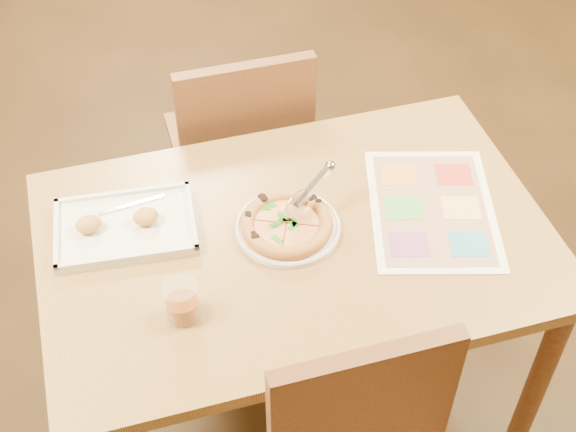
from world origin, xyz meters
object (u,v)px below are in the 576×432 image
object	(u,v)px
plate	(288,228)
pizza	(287,224)
pizza_cutter	(308,193)
menu	(432,208)
appetizer_tray	(124,227)
chair_far	(242,136)
glass_tumbler	(182,304)
dining_table	(295,257)

from	to	relation	value
plate	pizza	size ratio (longest dim) A/B	1.13
pizza_cutter	menu	world-z (taller)	pizza_cutter
menu	plate	bearing A→B (deg)	174.88
plate	pizza	xyz separation A→B (m)	(-0.00, -0.00, 0.02)
appetizer_tray	menu	bearing A→B (deg)	-10.50
chair_far	glass_tumbler	world-z (taller)	chair_far
dining_table	chair_far	xyz separation A→B (m)	(-0.00, 0.60, -0.07)
pizza	pizza_cutter	distance (m)	0.10
pizza	glass_tumbler	distance (m)	0.36
plate	glass_tumbler	bearing A→B (deg)	-147.50
chair_far	glass_tumbler	xyz separation A→B (m)	(-0.32, -0.78, 0.20)
pizza_cutter	dining_table	bearing A→B (deg)	-163.78
pizza	appetizer_tray	size ratio (longest dim) A/B	0.64
chair_far	pizza_cutter	distance (m)	0.60
appetizer_tray	glass_tumbler	size ratio (longest dim) A/B	3.61
pizza	dining_table	bearing A→B (deg)	-47.48
chair_far	pizza_cutter	bearing A→B (deg)	94.87
plate	glass_tumbler	size ratio (longest dim) A/B	2.60
appetizer_tray	pizza_cutter	bearing A→B (deg)	-10.45
dining_table	chair_far	distance (m)	0.61
chair_far	dining_table	bearing A→B (deg)	90.00
dining_table	appetizer_tray	xyz separation A→B (m)	(-0.42, 0.14, 0.10)
dining_table	glass_tumbler	distance (m)	0.39
dining_table	appetizer_tray	bearing A→B (deg)	161.90
dining_table	chair_far	size ratio (longest dim) A/B	2.77
dining_table	menu	distance (m)	0.38
pizza_cutter	glass_tumbler	distance (m)	0.44
pizza	glass_tumbler	xyz separation A→B (m)	(-0.31, -0.19, 0.02)
pizza_cutter	appetizer_tray	distance (m)	0.48
dining_table	menu	bearing A→B (deg)	-1.59
plate	glass_tumbler	world-z (taller)	glass_tumbler
pizza	pizza_cutter	size ratio (longest dim) A/B	1.53
chair_far	menu	bearing A→B (deg)	121.44
glass_tumbler	pizza	bearing A→B (deg)	32.27
pizza_cutter	menu	distance (m)	0.34
appetizer_tray	glass_tumbler	world-z (taller)	glass_tumbler
chair_far	pizza_cutter	size ratio (longest dim) A/B	3.01
dining_table	plate	world-z (taller)	plate
chair_far	appetizer_tray	xyz separation A→B (m)	(-0.42, -0.47, 0.17)
dining_table	pizza	xyz separation A→B (m)	(-0.02, 0.02, 0.11)
pizza_cutter	chair_far	bearing A→B (deg)	63.85
glass_tumbler	menu	world-z (taller)	glass_tumbler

